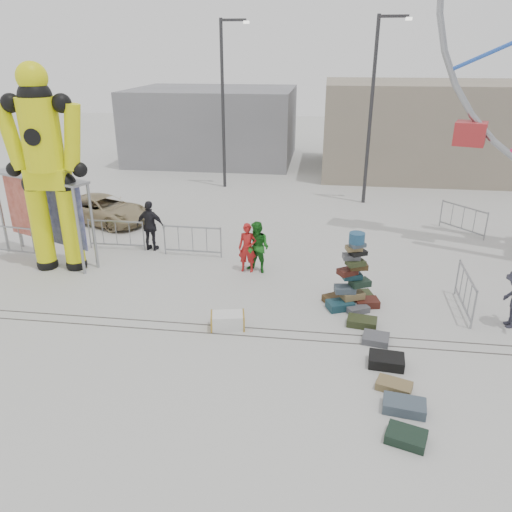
# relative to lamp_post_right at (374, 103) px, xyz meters

# --- Properties ---
(ground) EXTENTS (90.00, 90.00, 0.00)m
(ground) POSITION_rel_lamp_post_right_xyz_m (-3.09, -13.00, -4.48)
(ground) COLOR #9E9E99
(ground) RESTS_ON ground
(track_line_near) EXTENTS (40.00, 0.04, 0.01)m
(track_line_near) POSITION_rel_lamp_post_right_xyz_m (-3.09, -12.40, -4.48)
(track_line_near) COLOR #47443F
(track_line_near) RESTS_ON ground
(track_line_far) EXTENTS (40.00, 0.04, 0.01)m
(track_line_far) POSITION_rel_lamp_post_right_xyz_m (-3.09, -12.00, -4.48)
(track_line_far) COLOR #47443F
(track_line_far) RESTS_ON ground
(building_right) EXTENTS (12.00, 8.00, 5.00)m
(building_right) POSITION_rel_lamp_post_right_xyz_m (3.91, 7.00, -1.98)
(building_right) COLOR gray
(building_right) RESTS_ON ground
(building_left) EXTENTS (10.00, 8.00, 4.40)m
(building_left) POSITION_rel_lamp_post_right_xyz_m (-9.09, 9.00, -2.28)
(building_left) COLOR gray
(building_left) RESTS_ON ground
(lamp_post_right) EXTENTS (1.41, 0.25, 8.00)m
(lamp_post_right) POSITION_rel_lamp_post_right_xyz_m (0.00, 0.00, 0.00)
(lamp_post_right) COLOR #2D2D30
(lamp_post_right) RESTS_ON ground
(lamp_post_left) EXTENTS (1.41, 0.25, 8.00)m
(lamp_post_left) POSITION_rel_lamp_post_right_xyz_m (-7.00, 2.00, 0.00)
(lamp_post_left) COLOR #2D2D30
(lamp_post_left) RESTS_ON ground
(suitcase_tower) EXTENTS (1.63, 1.42, 2.16)m
(suitcase_tower) POSITION_rel_lamp_post_right_xyz_m (-1.09, -10.35, -3.88)
(suitcase_tower) COLOR #163944
(suitcase_tower) RESTS_ON ground
(crash_test_dummy) EXTENTS (2.62, 1.15, 6.57)m
(crash_test_dummy) POSITION_rel_lamp_post_right_xyz_m (-10.40, -9.01, -1.02)
(crash_test_dummy) COLOR black
(crash_test_dummy) RESTS_ON ground
(banner_scaffold) EXTENTS (3.96, 2.13, 2.90)m
(banner_scaffold) POSITION_rel_lamp_post_right_xyz_m (-11.13, -8.37, -2.30)
(banner_scaffold) COLOR gray
(banner_scaffold) RESTS_ON ground
(steamer_trunk) EXTENTS (0.94, 0.66, 0.40)m
(steamer_trunk) POSITION_rel_lamp_post_right_xyz_m (-4.29, -12.06, -4.28)
(steamer_trunk) COLOR silver
(steamer_trunk) RESTS_ON ground
(row_case_0) EXTENTS (0.82, 0.58, 0.21)m
(row_case_0) POSITION_rel_lamp_post_right_xyz_m (-0.84, -11.48, -4.38)
(row_case_0) COLOR #2E361B
(row_case_0) RESTS_ON ground
(row_case_1) EXTENTS (0.72, 0.64, 0.18)m
(row_case_1) POSITION_rel_lamp_post_right_xyz_m (-0.55, -12.23, -4.39)
(row_case_1) COLOR #4F5056
(row_case_1) RESTS_ON ground
(row_case_2) EXTENTS (0.84, 0.63, 0.25)m
(row_case_2) POSITION_rel_lamp_post_right_xyz_m (-0.40, -13.22, -4.36)
(row_case_2) COLOR black
(row_case_2) RESTS_ON ground
(row_case_3) EXTENTS (0.82, 0.64, 0.18)m
(row_case_3) POSITION_rel_lamp_post_right_xyz_m (-0.33, -14.08, -4.39)
(row_case_3) COLOR olive
(row_case_3) RESTS_ON ground
(row_case_4) EXTENTS (0.90, 0.62, 0.23)m
(row_case_4) POSITION_rel_lamp_post_right_xyz_m (-0.21, -14.74, -4.37)
(row_case_4) COLOR #3F4D5A
(row_case_4) RESTS_ON ground
(row_case_5) EXTENTS (0.84, 0.72, 0.19)m
(row_case_5) POSITION_rel_lamp_post_right_xyz_m (-0.29, -15.60, -4.39)
(row_case_5) COLOR black
(row_case_5) RESTS_ON ground
(barricade_dummy_a) EXTENTS (2.00, 0.33, 1.10)m
(barricade_dummy_a) POSITION_rel_lamp_post_right_xyz_m (-12.24, -8.29, -3.93)
(barricade_dummy_a) COLOR gray
(barricade_dummy_a) RESTS_ON ground
(barricade_dummy_b) EXTENTS (2.00, 0.13, 1.10)m
(barricade_dummy_b) POSITION_rel_lamp_post_right_xyz_m (-9.23, -7.20, -3.93)
(barricade_dummy_b) COLOR gray
(barricade_dummy_b) RESTS_ON ground
(barricade_dummy_c) EXTENTS (2.00, 0.14, 1.10)m
(barricade_dummy_c) POSITION_rel_lamp_post_right_xyz_m (-6.38, -7.44, -3.93)
(barricade_dummy_c) COLOR gray
(barricade_dummy_c) RESTS_ON ground
(barricade_wheel_front) EXTENTS (0.15, 2.00, 1.10)m
(barricade_wheel_front) POSITION_rel_lamp_post_right_xyz_m (1.95, -10.28, -3.93)
(barricade_wheel_front) COLOR gray
(barricade_wheel_front) RESTS_ON ground
(barricade_wheel_back) EXTENTS (1.39, 1.57, 1.10)m
(barricade_wheel_back) POSITION_rel_lamp_post_right_xyz_m (3.44, -3.75, -3.93)
(barricade_wheel_back) COLOR gray
(barricade_wheel_back) RESTS_ON ground
(pedestrian_red) EXTENTS (0.60, 0.41, 1.61)m
(pedestrian_red) POSITION_rel_lamp_post_right_xyz_m (-4.31, -8.46, -3.68)
(pedestrian_red) COLOR #A41817
(pedestrian_red) RESTS_ON ground
(pedestrian_green) EXTENTS (1.01, 0.92, 1.68)m
(pedestrian_green) POSITION_rel_lamp_post_right_xyz_m (-3.98, -8.46, -3.64)
(pedestrian_green) COLOR #186219
(pedestrian_green) RESTS_ON ground
(pedestrian_black) EXTENTS (1.10, 0.57, 1.80)m
(pedestrian_black) POSITION_rel_lamp_post_right_xyz_m (-7.98, -7.08, -3.58)
(pedestrian_black) COLOR black
(pedestrian_black) RESTS_ON ground
(parked_suv) EXTENTS (4.40, 3.13, 1.11)m
(parked_suv) POSITION_rel_lamp_post_right_xyz_m (-10.93, -4.38, -3.93)
(parked_suv) COLOR #9D8B65
(parked_suv) RESTS_ON ground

